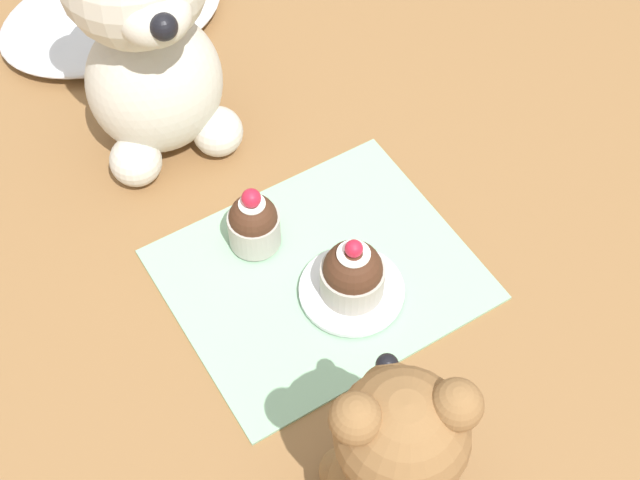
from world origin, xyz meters
name	(u,v)px	position (x,y,z in m)	size (l,w,h in m)	color
ground_plane	(320,275)	(0.00, 0.00, 0.00)	(4.00, 4.00, 0.00)	olive
knitted_placemat	(320,273)	(0.00, 0.00, 0.00)	(0.27, 0.23, 0.01)	#8EBC99
tulle_cloth	(112,14)	(-0.02, 0.42, 0.02)	(0.26, 0.18, 0.03)	silver
teddy_bear_cream	(146,34)	(-0.05, 0.23, 0.14)	(0.14, 0.15, 0.28)	beige
teddy_bear_tan	(396,460)	(-0.07, -0.21, 0.10)	(0.12, 0.12, 0.20)	olive
cupcake_near_cream_bear	(254,222)	(-0.03, 0.06, 0.03)	(0.05, 0.05, 0.07)	#B2ADA3
saucer_plate	(352,290)	(0.01, -0.03, 0.01)	(0.10, 0.10, 0.01)	silver
cupcake_near_tan_bear	(353,273)	(0.01, -0.03, 0.04)	(0.06, 0.06, 0.07)	#B2ADA3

